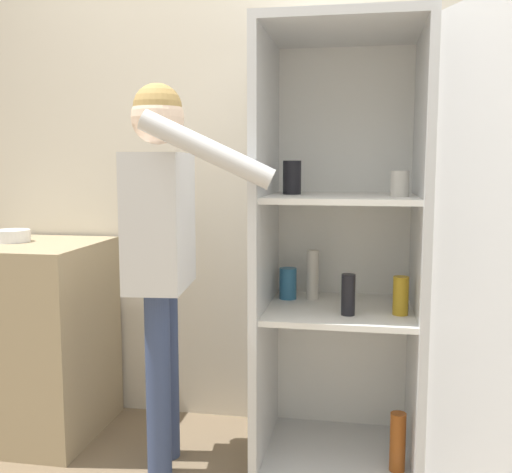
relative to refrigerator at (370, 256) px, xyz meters
name	(u,v)px	position (x,y,z in m)	size (l,w,h in m)	color
wall_back	(263,166)	(-0.52, 0.46, 0.36)	(7.00, 0.06, 2.55)	beige
refrigerator	(370,256)	(0.00, 0.00, 0.00)	(1.00, 1.26, 1.84)	silver
person	(162,227)	(-0.84, -0.11, 0.11)	(0.64, 0.52, 1.60)	#384770
counter	(30,338)	(-1.58, 0.10, -0.46)	(0.66, 0.62, 0.92)	tan
bowl	(12,236)	(-1.66, 0.13, 0.03)	(0.17, 0.17, 0.06)	white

